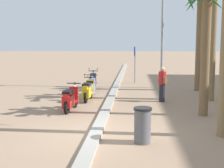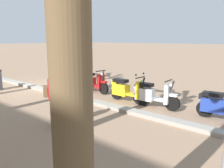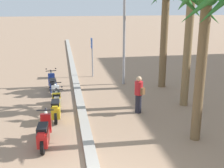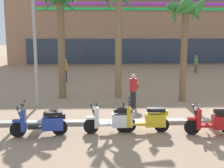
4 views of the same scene
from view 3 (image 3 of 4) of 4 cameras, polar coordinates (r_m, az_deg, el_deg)
name	(u,v)px [view 3 (image 3 of 4)]	position (r m, az deg, el deg)	size (l,w,h in m)	color
scooter_blue_mid_rear	(53,85)	(14.65, -11.89, -0.13)	(1.85, 0.57, 1.17)	black
scooter_white_tail_end	(56,99)	(12.41, -11.18, -2.99)	(1.80, 0.56, 1.04)	black
scooter_yellow_second_in_line	(56,108)	(11.35, -11.21, -4.77)	(1.83, 0.56, 1.17)	black
scooter_red_mid_centre	(44,133)	(9.33, -13.53, -9.64)	(1.74, 0.56, 1.04)	black
crossing_sign	(92,53)	(17.47, -4.07, 6.32)	(0.60, 0.13, 2.40)	#939399
palm_tree_far_corner	(191,1)	(12.43, 15.59, 15.78)	(2.44, 2.47, 5.94)	olive
palm_tree_by_mall_entrance	(205,23)	(9.14, 18.27, 11.52)	(1.97, 1.97, 5.03)	brown
palm_tree_near_sign	(166,8)	(15.20, 10.81, 14.84)	(1.94, 1.98, 5.70)	brown
pedestrian_by_palm_tree	(139,94)	(11.69, 5.42, -1.98)	(0.45, 0.39, 1.57)	black
street_lamp	(124,3)	(15.51, 2.54, 15.98)	(0.36, 0.36, 7.35)	#939399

